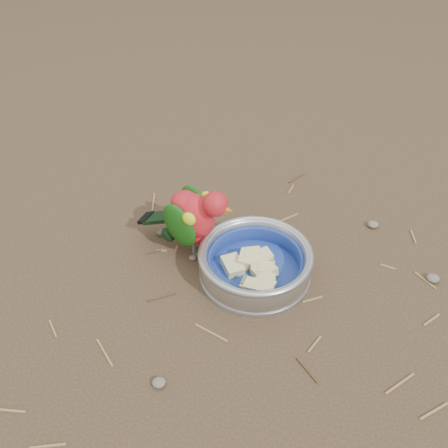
{
  "coord_description": "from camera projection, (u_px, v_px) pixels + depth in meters",
  "views": [
    {
      "loc": [
        -0.08,
        -0.57,
        0.67
      ],
      "look_at": [
        -0.07,
        0.13,
        0.08
      ],
      "focal_mm": 40.0,
      "sensor_mm": 36.0,
      "label": 1
    }
  ],
  "objects": [
    {
      "name": "food_bowl",
      "position": [
        255.0,
        273.0,
        0.92
      ],
      "size": [
        0.21,
        0.21,
        0.02
      ],
      "primitive_type": "cylinder",
      "color": "#B2B2BA",
      "rests_on": "ground"
    },
    {
      "name": "fruit_wedges",
      "position": [
        255.0,
        264.0,
        0.91
      ],
      "size": [
        0.12,
        0.12,
        0.03
      ],
      "primitive_type": null,
      "color": "beige",
      "rests_on": "food_bowl"
    },
    {
      "name": "lory_parrot",
      "position": [
        194.0,
        221.0,
        0.94
      ],
      "size": [
        0.2,
        0.16,
        0.15
      ],
      "primitive_type": null,
      "rotation": [
        0.0,
        0.0,
        -2.03
      ],
      "color": "red",
      "rests_on": "ground"
    },
    {
      "name": "ground_debris",
      "position": [
        241.0,
        271.0,
        0.94
      ],
      "size": [
        0.9,
        0.8,
        0.01
      ],
      "primitive_type": null,
      "color": "#93754C",
      "rests_on": "ground"
    },
    {
      "name": "ground",
      "position": [
        264.0,
        308.0,
        0.87
      ],
      "size": [
        60.0,
        60.0,
        0.0
      ],
      "primitive_type": "plane",
      "color": "#483524"
    },
    {
      "name": "bowl_wall",
      "position": [
        255.0,
        261.0,
        0.91
      ],
      "size": [
        0.21,
        0.21,
        0.04
      ],
      "primitive_type": null,
      "color": "#B2B2BA",
      "rests_on": "food_bowl"
    }
  ]
}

